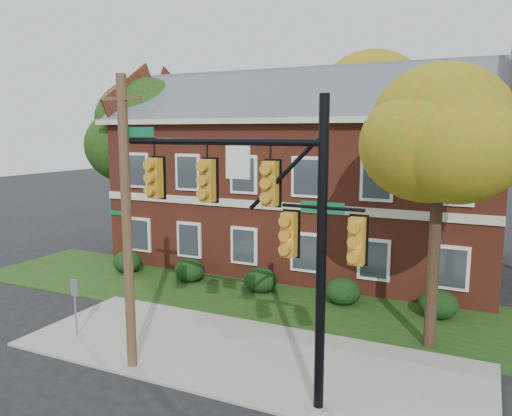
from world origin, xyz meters
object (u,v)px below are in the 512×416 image
at_px(apartment_building, 305,166).
at_px(traffic_signal, 268,218).
at_px(hedge_far_left, 127,262).
at_px(hedge_left, 190,270).
at_px(sign_post, 75,298).
at_px(tree_far_rear, 369,96).
at_px(hedge_center, 261,280).
at_px(hedge_right, 343,291).
at_px(utility_pole, 127,225).
at_px(hedge_far_right, 438,304).
at_px(tree_near_right, 449,131).
at_px(tree_left_rear, 133,131).

bearing_deg(apartment_building, traffic_signal, -74.10).
xyz_separation_m(hedge_far_left, hedge_left, (3.50, 0.00, 0.00)).
bearing_deg(sign_post, tree_far_rear, 78.89).
relative_size(hedge_center, tree_far_rear, 0.12).
height_order(hedge_center, traffic_signal, traffic_signal).
relative_size(hedge_right, tree_far_rear, 0.12).
distance_m(hedge_right, utility_pole, 9.40).
bearing_deg(hedge_far_right, sign_post, -147.11).
distance_m(hedge_far_right, utility_pole, 11.34).
bearing_deg(tree_far_rear, hedge_far_right, -66.63).
relative_size(hedge_center, sign_post, 0.71).
relative_size(tree_near_right, sign_post, 4.36).
height_order(hedge_right, hedge_far_right, same).
relative_size(apartment_building, tree_near_right, 2.19).
bearing_deg(apartment_building, hedge_far_right, -36.89).
distance_m(tree_far_rear, traffic_signal, 21.29).
bearing_deg(hedge_left, hedge_right, 0.00).
height_order(hedge_center, tree_far_rear, tree_far_rear).
distance_m(tree_left_rear, traffic_signal, 17.97).
height_order(hedge_center, sign_post, sign_post).
relative_size(hedge_right, utility_pole, 0.17).
distance_m(hedge_far_left, tree_near_right, 15.75).
bearing_deg(tree_left_rear, apartment_building, 6.54).
xyz_separation_m(hedge_far_left, traffic_signal, (10.68, -7.65, 4.12)).
bearing_deg(hedge_right, hedge_far_right, 0.00).
distance_m(apartment_building, hedge_left, 7.73).
bearing_deg(hedge_right, utility_pole, -117.45).
xyz_separation_m(hedge_far_left, tree_far_rear, (8.34, 13.09, 8.32)).
bearing_deg(tree_left_rear, tree_far_rear, 38.97).
distance_m(hedge_right, traffic_signal, 8.69).
relative_size(tree_left_rear, utility_pole, 1.09).
relative_size(hedge_far_right, traffic_signal, 0.19).
xyz_separation_m(hedge_left, hedge_right, (7.00, 0.00, 0.00)).
bearing_deg(apartment_building, hedge_left, -123.67).
bearing_deg(hedge_right, apartment_building, 123.67).
xyz_separation_m(hedge_left, utility_pole, (3.00, -7.70, 3.61)).
distance_m(hedge_center, sign_post, 7.68).
relative_size(hedge_far_left, utility_pole, 0.17).
height_order(hedge_right, sign_post, sign_post).
height_order(hedge_far_right, tree_far_rear, tree_far_rear).
height_order(tree_far_rear, utility_pole, tree_far_rear).
relative_size(hedge_left, tree_left_rear, 0.16).
distance_m(tree_near_right, utility_pole, 9.47).
relative_size(hedge_right, tree_near_right, 0.16).
bearing_deg(tree_far_rear, tree_left_rear, -141.03).
height_order(apartment_building, hedge_center, apartment_building).
bearing_deg(traffic_signal, hedge_right, 91.97).
xyz_separation_m(apartment_building, tree_far_rear, (1.34, 7.84, 3.86)).
relative_size(tree_near_right, traffic_signal, 1.15).
height_order(hedge_left, hedge_right, same).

